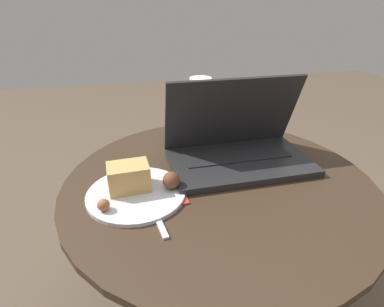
# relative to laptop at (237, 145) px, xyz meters

# --- Properties ---
(ground_plane) EXTENTS (6.00, 6.00, 0.00)m
(ground_plane) POSITION_rel_laptop_xyz_m (-0.07, -0.08, -0.53)
(ground_plane) COLOR brown
(table) EXTENTS (0.75, 0.75, 0.48)m
(table) POSITION_rel_laptop_xyz_m (-0.07, -0.08, -0.17)
(table) COLOR black
(table) RESTS_ON ground_plane
(napkin) EXTENTS (0.20, 0.15, 0.00)m
(napkin) POSITION_rel_laptop_xyz_m (-0.26, -0.11, -0.04)
(napkin) COLOR #B7332D
(napkin) RESTS_ON table
(laptop) EXTENTS (0.37, 0.23, 0.22)m
(laptop) POSITION_rel_laptop_xyz_m (0.00, 0.00, 0.00)
(laptop) COLOR #232326
(laptop) RESTS_ON table
(beer_glass) EXTENTS (0.06, 0.06, 0.19)m
(beer_glass) POSITION_rel_laptop_xyz_m (-0.06, 0.16, 0.05)
(beer_glass) COLOR brown
(beer_glass) RESTS_ON table
(snack_plate) EXTENTS (0.22, 0.22, 0.07)m
(snack_plate) POSITION_rel_laptop_xyz_m (-0.27, -0.10, -0.03)
(snack_plate) COLOR silver
(snack_plate) RESTS_ON table
(fork) EXTENTS (0.05, 0.19, 0.01)m
(fork) POSITION_rel_laptop_xyz_m (-0.25, -0.15, -0.04)
(fork) COLOR silver
(fork) RESTS_ON table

